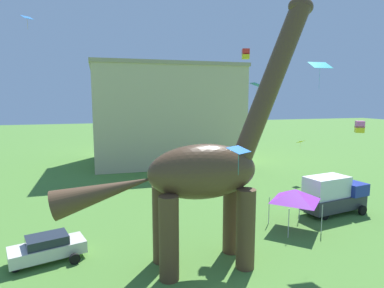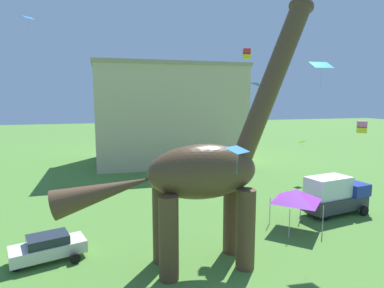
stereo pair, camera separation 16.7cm
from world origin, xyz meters
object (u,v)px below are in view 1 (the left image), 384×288
parked_sedan_left (48,248)px  dinosaur_sculpture (202,172)px  kite_trailing (246,54)px  kite_drifting (360,127)px  parked_box_truck (333,194)px  kite_far_right (300,142)px  kite_apex (27,18)px  festival_canopy_tent (295,195)px  kite_far_left (257,85)px  kite_mid_left (320,65)px  kite_near_low (239,150)px

parked_sedan_left → dinosaur_sculpture: bearing=-35.7°
kite_trailing → kite_drifting: bearing=15.0°
parked_box_truck → dinosaur_sculpture: bearing=-168.5°
kite_far_right → dinosaur_sculpture: bearing=-137.7°
kite_apex → kite_drifting: size_ratio=0.76×
parked_box_truck → kite_far_right: kite_far_right is taller
festival_canopy_tent → kite_far_right: size_ratio=2.70×
festival_canopy_tent → kite_far_left: kite_far_left is taller
kite_drifting → kite_trailing: bearing=-165.0°
parked_sedan_left → kite_drifting: bearing=-2.6°
kite_far_right → kite_drifting: bearing=-58.5°
kite_trailing → kite_mid_left: 5.41m
kite_trailing → kite_far_left: size_ratio=0.38×
festival_canopy_tent → kite_mid_left: size_ratio=1.65×
kite_apex → kite_mid_left: size_ratio=0.47×
kite_apex → kite_trailing: bearing=-5.4°
festival_canopy_tent → kite_drifting: kite_drifting is taller
dinosaur_sculpture → parked_sedan_left: (-8.65, 3.00, -4.73)m
kite_drifting → kite_trailing: size_ratio=1.59×
dinosaur_sculpture → kite_near_low: bearing=-128.8°
parked_sedan_left → kite_far_left: size_ratio=2.31×
kite_drifting → kite_far_left: kite_far_left is taller
dinosaur_sculpture → kite_near_low: dinosaur_sculpture is taller
parked_sedan_left → kite_mid_left: bearing=-17.3°
festival_canopy_tent → kite_trailing: 11.17m
parked_sedan_left → kite_trailing: kite_trailing is taller
parked_sedan_left → kite_far_right: (25.61, 12.42, 3.80)m
kite_apex → kite_far_left: size_ratio=0.46×
kite_far_right → kite_near_low: bearing=-129.2°
dinosaur_sculpture → kite_trailing: 11.07m
dinosaur_sculpture → kite_apex: (-9.72, 7.64, 9.35)m
dinosaur_sculpture → kite_drifting: dinosaur_sculpture is taller
kite_far_left → parked_sedan_left: bearing=-149.3°
parked_sedan_left → kite_drifting: size_ratio=3.82×
parked_sedan_left → kite_far_left: bearing=14.2°
parked_sedan_left → kite_far_right: kite_far_right is taller
parked_sedan_left → kite_far_left: (19.33, 11.50, 10.20)m
dinosaur_sculpture → festival_canopy_tent: 9.33m
kite_near_low → kite_trailing: bearing=64.0°
dinosaur_sculpture → kite_far_left: size_ratio=7.81×
festival_canopy_tent → kite_far_right: (8.70, 12.25, 2.06)m
parked_box_truck → kite_trailing: size_ratio=7.87×
dinosaur_sculpture → festival_canopy_tent: bearing=-12.9°
kite_apex → kite_far_right: kite_apex is taller
dinosaur_sculpture → kite_mid_left: bearing=-17.8°
festival_canopy_tent → kite_trailing: (-2.81, 3.02, 10.37)m
kite_near_low → kite_drifting: (20.71, 16.17, -0.99)m
kite_drifting → kite_far_right: bearing=121.5°
dinosaur_sculpture → kite_mid_left: size_ratio=8.04×
kite_apex → kite_near_low: size_ratio=0.86×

